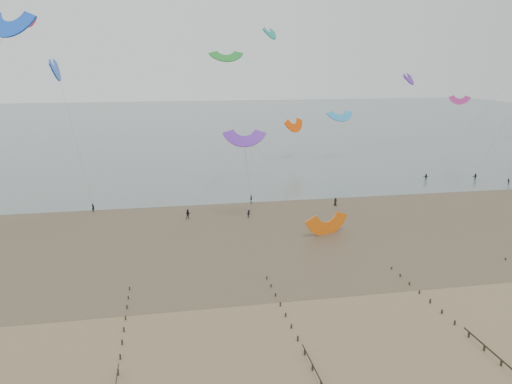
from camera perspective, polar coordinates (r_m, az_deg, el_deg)
ground at (r=56.97m, az=-0.27°, el=-15.11°), size 500.00×500.00×0.00m
sea_and_shore at (r=87.91m, az=-6.94°, el=-4.31°), size 500.00×665.00×0.03m
kitesurfer_lead at (r=102.63m, az=-18.12°, el=-1.70°), size 0.75×0.68×1.72m
kitesurfers at (r=110.36m, az=10.05°, el=-0.10°), size 126.65×23.30×1.89m
grounded_kite at (r=86.03m, az=8.08°, el=-4.78°), size 8.69×7.73×3.97m
kites_airborne at (r=131.66m, az=-11.95°, el=11.66°), size 250.95×101.60×36.21m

